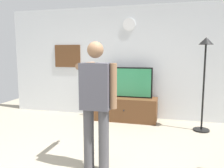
# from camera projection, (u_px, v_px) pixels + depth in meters

# --- Properties ---
(back_wall) EXTENTS (6.40, 0.10, 2.70)m
(back_wall) POSITION_uv_depth(u_px,v_px,m) (131.00, 63.00, 5.52)
(back_wall) COLOR silver
(back_wall) RESTS_ON ground_plane
(tv_stand) EXTENTS (1.44, 0.57, 0.54)m
(tv_stand) POSITION_uv_depth(u_px,v_px,m) (126.00, 109.00, 5.34)
(tv_stand) COLOR brown
(tv_stand) RESTS_ON ground_plane
(television) EXTENTS (1.20, 0.07, 0.71)m
(television) POSITION_uv_depth(u_px,v_px,m) (127.00, 82.00, 5.30)
(television) COLOR black
(television) RESTS_ON tv_stand
(wall_clock) EXTENTS (0.30, 0.03, 0.30)m
(wall_clock) POSITION_uv_depth(u_px,v_px,m) (129.00, 24.00, 5.35)
(wall_clock) COLOR white
(framed_picture) EXTENTS (0.71, 0.04, 0.57)m
(framed_picture) POSITION_uv_depth(u_px,v_px,m) (68.00, 56.00, 5.86)
(framed_picture) COLOR brown
(floor_lamp) EXTENTS (0.32, 0.32, 1.88)m
(floor_lamp) POSITION_uv_depth(u_px,v_px,m) (205.00, 65.00, 4.45)
(floor_lamp) COLOR black
(floor_lamp) RESTS_ON ground_plane
(person_standing_nearer_lamp) EXTENTS (0.56, 0.78, 1.72)m
(person_standing_nearer_lamp) POSITION_uv_depth(u_px,v_px,m) (96.00, 100.00, 2.95)
(person_standing_nearer_lamp) COLOR #4C4C51
(person_standing_nearer_lamp) RESTS_ON ground_plane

